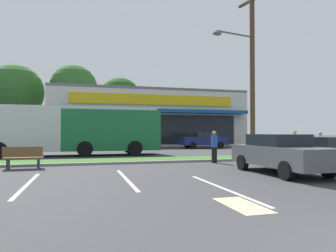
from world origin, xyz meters
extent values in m
cube|color=#386B28|center=(0.00, 14.00, 0.06)|extent=(56.00, 2.20, 0.12)
cube|color=gray|center=(0.00, 12.78, 0.06)|extent=(56.00, 0.24, 0.12)
cube|color=silver|center=(-5.60, 7.57, 0.00)|extent=(0.12, 4.80, 0.01)
cube|color=silver|center=(-2.58, 7.84, 0.00)|extent=(0.12, 4.80, 0.01)
cube|color=silver|center=(-0.20, 5.38, 0.00)|extent=(0.12, 4.80, 0.01)
cube|color=beige|center=(-0.69, 3.43, 0.00)|extent=(0.70, 1.60, 0.01)
cube|color=beige|center=(3.60, 36.63, 3.09)|extent=(22.24, 13.05, 6.17)
cube|color=black|center=(3.60, 30.06, 1.85)|extent=(18.68, 0.08, 3.21)
cube|color=#0F4C8C|center=(3.60, 29.40, 3.83)|extent=(20.91, 1.40, 0.35)
cube|color=gold|center=(3.60, 30.02, 5.06)|extent=(17.79, 0.16, 1.11)
cube|color=slate|center=(3.60, 36.63, 6.32)|extent=(22.24, 13.05, 0.30)
cylinder|color=#473323|center=(-13.32, 46.62, 2.18)|extent=(0.44, 0.44, 4.36)
sphere|color=#2D6026|center=(-13.32, 46.62, 7.36)|extent=(8.00, 8.00, 8.00)
cylinder|color=#473323|center=(-5.17, 43.64, 2.66)|extent=(0.44, 0.44, 5.32)
sphere|color=#2D6026|center=(-5.17, 43.64, 7.82)|extent=(6.67, 6.67, 6.67)
cylinder|color=#473323|center=(1.79, 46.87, 2.18)|extent=(0.44, 0.44, 4.37)
sphere|color=#23511E|center=(1.79, 46.87, 6.86)|extent=(6.66, 6.66, 6.66)
cylinder|color=#4C3826|center=(5.97, 14.18, 5.13)|extent=(0.30, 0.30, 10.25)
cube|color=#4C3826|center=(5.97, 14.18, 9.65)|extent=(0.60, 2.38, 0.14)
cylinder|color=#59595B|center=(4.69, 13.93, 7.38)|extent=(2.57, 0.60, 0.10)
ellipsoid|color=#59595B|center=(3.42, 13.68, 7.23)|extent=(0.56, 0.32, 0.24)
cube|color=#196638|center=(-2.07, 19.09, 1.70)|extent=(6.44, 2.58, 2.70)
cube|color=silver|center=(-7.91, 19.11, 1.70)|extent=(5.27, 2.57, 2.70)
cube|color=silver|center=(-4.70, 19.10, 3.15)|extent=(11.22, 2.34, 0.20)
cube|color=black|center=(-4.70, 20.40, 2.19)|extent=(10.75, 0.10, 1.19)
cylinder|color=black|center=(-8.78, 20.29, 0.50)|extent=(1.00, 0.30, 1.00)
cylinder|color=black|center=(-3.83, 17.92, 0.50)|extent=(1.00, 0.30, 1.00)
cylinder|color=black|center=(-3.82, 20.27, 0.50)|extent=(1.00, 0.30, 1.00)
cylinder|color=black|center=(-0.62, 17.91, 0.50)|extent=(1.00, 0.30, 1.00)
cylinder|color=black|center=(-0.61, 20.26, 0.50)|extent=(1.00, 0.30, 1.00)
cube|color=brown|center=(-6.46, 12.08, 0.45)|extent=(1.60, 0.45, 0.06)
cube|color=brown|center=(-6.46, 11.89, 0.73)|extent=(1.60, 0.06, 0.44)
cube|color=#333338|center=(-5.85, 12.08, 0.23)|extent=(0.08, 0.36, 0.45)
cube|color=#333338|center=(-7.07, 12.08, 0.23)|extent=(0.08, 0.36, 0.45)
cube|color=#515459|center=(3.26, 7.56, 0.68)|extent=(1.77, 4.62, 0.73)
cube|color=black|center=(3.26, 7.80, 1.27)|extent=(1.56, 2.08, 0.45)
cylinder|color=black|center=(4.10, 6.13, 0.32)|extent=(0.22, 0.64, 0.64)
cylinder|color=black|center=(2.41, 6.13, 0.32)|extent=(0.22, 0.64, 0.64)
cylinder|color=black|center=(4.10, 9.00, 0.32)|extent=(0.22, 0.64, 0.64)
cylinder|color=black|center=(2.41, 9.00, 0.32)|extent=(0.22, 0.64, 0.64)
cube|color=navy|center=(7.49, 25.79, 0.70)|extent=(4.54, 1.77, 0.76)
cube|color=black|center=(7.71, 25.79, 1.32)|extent=(2.04, 1.56, 0.48)
cylinder|color=black|center=(6.08, 24.94, 0.32)|extent=(0.64, 0.22, 0.64)
cylinder|color=black|center=(6.08, 26.63, 0.32)|extent=(0.64, 0.22, 0.64)
cylinder|color=black|center=(8.90, 24.94, 0.32)|extent=(0.64, 0.22, 0.64)
cylinder|color=black|center=(8.90, 26.63, 0.32)|extent=(0.64, 0.22, 0.64)
cube|color=silver|center=(5.49, 7.59, 0.64)|extent=(1.75, 4.31, 0.63)
cube|color=black|center=(5.49, 7.81, 1.17)|extent=(1.54, 1.94, 0.44)
cylinder|color=black|center=(6.32, 8.93, 0.32)|extent=(0.22, 0.64, 0.64)
cylinder|color=black|center=(4.66, 8.93, 0.32)|extent=(0.22, 0.64, 0.64)
cylinder|color=#47423D|center=(7.53, 12.35, 0.41)|extent=(0.29, 0.29, 0.81)
cylinder|color=silver|center=(7.53, 12.35, 1.13)|extent=(0.34, 0.34, 0.64)
sphere|color=tan|center=(7.53, 12.35, 1.56)|extent=(0.22, 0.22, 0.22)
cylinder|color=black|center=(2.54, 12.14, 0.40)|extent=(0.28, 0.28, 0.79)
cylinder|color=#264C99|center=(2.54, 12.14, 1.11)|extent=(0.33, 0.33, 0.63)
sphere|color=tan|center=(2.54, 12.14, 1.53)|extent=(0.22, 0.22, 0.22)
cylinder|color=black|center=(8.56, 11.54, 0.39)|extent=(0.27, 0.27, 0.77)
cylinder|color=silver|center=(8.56, 11.54, 1.08)|extent=(0.32, 0.32, 0.61)
sphere|color=tan|center=(8.56, 11.54, 1.49)|extent=(0.21, 0.21, 0.21)
camera|label=1|loc=(-4.04, -2.67, 1.58)|focal=33.37mm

